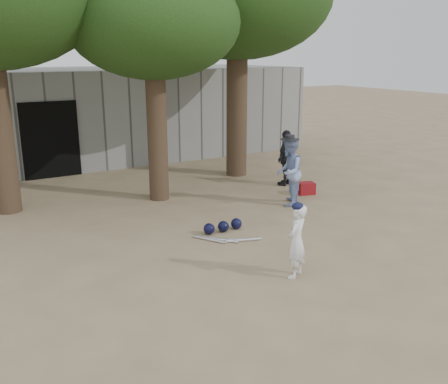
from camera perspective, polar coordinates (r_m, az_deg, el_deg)
ground at (r=8.80m, az=-0.09°, el=-8.04°), size 70.00×70.00×0.00m
boy_player at (r=8.13m, az=8.28°, el=-5.58°), size 0.54×0.48×1.23m
spectator_blue at (r=11.89m, az=7.41°, el=2.29°), size 0.99×0.99×1.62m
spectator_dark at (r=13.72m, az=7.13°, el=3.90°), size 0.96×0.74×1.52m
red_bag at (r=13.04m, az=9.35°, el=0.42°), size 0.49×0.42×0.30m
back_building at (r=17.88m, az=-17.20°, el=8.47°), size 16.00×5.24×3.00m
helmet_row at (r=10.19m, az=-0.11°, el=-3.94°), size 0.87×0.25×0.23m
bat_pile at (r=9.73m, az=0.29°, el=-5.48°), size 1.10×0.82×0.06m
tree_row at (r=12.95m, az=-9.03°, el=20.60°), size 11.40×5.80×6.69m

